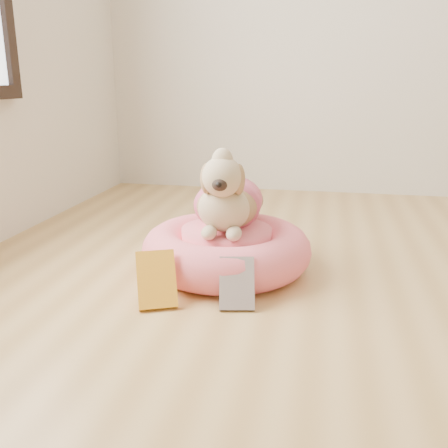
% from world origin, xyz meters
% --- Properties ---
extents(pet_bed, '(0.66, 0.66, 0.17)m').
position_xyz_m(pet_bed, '(-0.91, 0.71, 0.08)').
color(pet_bed, '#FF636D').
rests_on(pet_bed, floor).
extents(dog, '(0.34, 0.47, 0.33)m').
position_xyz_m(dog, '(-0.91, 0.71, 0.34)').
color(dog, brown).
rests_on(dog, pet_bed).
extents(book_yellow, '(0.17, 0.17, 0.18)m').
position_xyz_m(book_yellow, '(-1.07, 0.35, 0.09)').
color(book_yellow, yellow).
rests_on(book_yellow, floor).
extents(book_white, '(0.13, 0.13, 0.16)m').
position_xyz_m(book_white, '(-0.81, 0.39, 0.08)').
color(book_white, white).
rests_on(book_white, floor).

